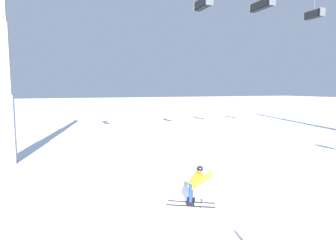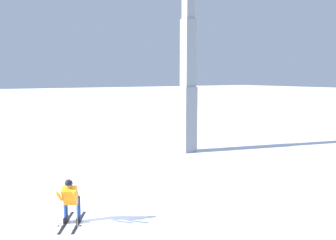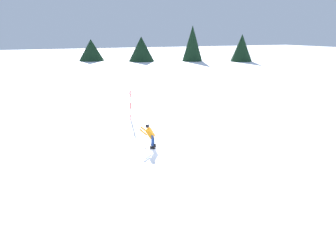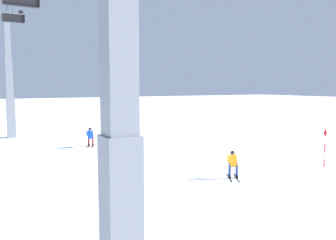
{
  "view_description": "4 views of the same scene",
  "coord_description": "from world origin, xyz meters",
  "px_view_note": "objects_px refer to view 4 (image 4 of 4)",
  "views": [
    {
      "loc": [
        -4.27,
        -9.96,
        4.14
      ],
      "look_at": [
        -0.0,
        0.61,
        2.92
      ],
      "focal_mm": 31.16,
      "sensor_mm": 36.0,
      "label": 1
    },
    {
      "loc": [
        10.98,
        -4.11,
        4.42
      ],
      "look_at": [
        -0.47,
        3.05,
        2.82
      ],
      "focal_mm": 39.43,
      "sensor_mm": 36.0,
      "label": 2
    },
    {
      "loc": [
        7.17,
        16.66,
        6.59
      ],
      "look_at": [
        0.66,
        2.14,
        2.44
      ],
      "focal_mm": 35.96,
      "sensor_mm": 36.0,
      "label": 3
    },
    {
      "loc": [
        -13.8,
        11.01,
        4.95
      ],
      "look_at": [
        0.29,
        3.15,
        3.34
      ],
      "focal_mm": 36.75,
      "sensor_mm": 36.0,
      "label": 4
    }
  ],
  "objects_px": {
    "lift_tower_far": "(9,85)",
    "chairlift_seat_fourth": "(13,18)",
    "skier_carving_main": "(233,162)",
    "skier_distant_uphill": "(90,135)",
    "trail_marker_pole": "(325,147)",
    "chairlift_seat_middle": "(21,1)",
    "lift_tower_near": "(119,84)"
  },
  "relations": [
    {
      "from": "skier_distant_uphill",
      "to": "trail_marker_pole",
      "type": "bearing_deg",
      "value": -143.32
    },
    {
      "from": "skier_distant_uphill",
      "to": "skier_carving_main",
      "type": "bearing_deg",
      "value": -163.02
    },
    {
      "from": "lift_tower_far",
      "to": "trail_marker_pole",
      "type": "relative_size",
      "value": 5.12
    },
    {
      "from": "lift_tower_near",
      "to": "skier_distant_uphill",
      "type": "height_order",
      "value": "lift_tower_near"
    },
    {
      "from": "chairlift_seat_middle",
      "to": "skier_distant_uphill",
      "type": "height_order",
      "value": "chairlift_seat_middle"
    },
    {
      "from": "skier_carving_main",
      "to": "lift_tower_far",
      "type": "xyz_separation_m",
      "value": [
        21.56,
        9.17,
        4.23
      ]
    },
    {
      "from": "chairlift_seat_middle",
      "to": "trail_marker_pole",
      "type": "relative_size",
      "value": 0.98
    },
    {
      "from": "chairlift_seat_middle",
      "to": "chairlift_seat_fourth",
      "type": "bearing_deg",
      "value": 0.0
    },
    {
      "from": "skier_carving_main",
      "to": "chairlift_seat_fourth",
      "type": "height_order",
      "value": "chairlift_seat_fourth"
    },
    {
      "from": "lift_tower_far",
      "to": "chairlift_seat_fourth",
      "type": "relative_size",
      "value": 5.73
    },
    {
      "from": "chairlift_seat_fourth",
      "to": "lift_tower_near",
      "type": "bearing_deg",
      "value": -180.0
    },
    {
      "from": "chairlift_seat_middle",
      "to": "skier_distant_uphill",
      "type": "xyz_separation_m",
      "value": [
        2.96,
        -5.18,
        -9.42
      ]
    },
    {
      "from": "chairlift_seat_fourth",
      "to": "skier_distant_uphill",
      "type": "relative_size",
      "value": 1.24
    },
    {
      "from": "lift_tower_near",
      "to": "chairlift_seat_middle",
      "type": "distance_m",
      "value": 17.91
    },
    {
      "from": "skier_carving_main",
      "to": "chairlift_seat_middle",
      "type": "height_order",
      "value": "chairlift_seat_middle"
    },
    {
      "from": "lift_tower_far",
      "to": "chairlift_seat_middle",
      "type": "height_order",
      "value": "lift_tower_far"
    },
    {
      "from": "lift_tower_far",
      "to": "skier_distant_uphill",
      "type": "bearing_deg",
      "value": -148.64
    },
    {
      "from": "lift_tower_near",
      "to": "lift_tower_far",
      "type": "xyz_separation_m",
      "value": [
        28.56,
        0.0,
        0.06
      ]
    },
    {
      "from": "trail_marker_pole",
      "to": "skier_distant_uphill",
      "type": "bearing_deg",
      "value": 36.68
    },
    {
      "from": "lift_tower_far",
      "to": "skier_distant_uphill",
      "type": "height_order",
      "value": "lift_tower_far"
    },
    {
      "from": "skier_carving_main",
      "to": "trail_marker_pole",
      "type": "distance_m",
      "value": 6.48
    },
    {
      "from": "trail_marker_pole",
      "to": "skier_carving_main",
      "type": "bearing_deg",
      "value": 82.04
    },
    {
      "from": "chairlift_seat_fourth",
      "to": "chairlift_seat_middle",
      "type": "bearing_deg",
      "value": -180.0
    },
    {
      "from": "lift_tower_near",
      "to": "skier_distant_uphill",
      "type": "xyz_separation_m",
      "value": [
        20.06,
        -5.18,
        -4.08
      ]
    },
    {
      "from": "lift_tower_far",
      "to": "chairlift_seat_middle",
      "type": "xyz_separation_m",
      "value": [
        -11.46,
        0.0,
        5.29
      ]
    },
    {
      "from": "lift_tower_near",
      "to": "lift_tower_far",
      "type": "distance_m",
      "value": 28.56
    },
    {
      "from": "chairlift_seat_middle",
      "to": "chairlift_seat_fourth",
      "type": "height_order",
      "value": "same"
    },
    {
      "from": "chairlift_seat_middle",
      "to": "lift_tower_far",
      "type": "bearing_deg",
      "value": 0.0
    },
    {
      "from": "skier_carving_main",
      "to": "chairlift_seat_fourth",
      "type": "xyz_separation_m",
      "value": [
        15.35,
        9.17,
        9.38
      ]
    },
    {
      "from": "lift_tower_far",
      "to": "chairlift_seat_fourth",
      "type": "bearing_deg",
      "value": 180.0
    },
    {
      "from": "chairlift_seat_middle",
      "to": "trail_marker_pole",
      "type": "distance_m",
      "value": 21.11
    },
    {
      "from": "lift_tower_far",
      "to": "chairlift_seat_middle",
      "type": "bearing_deg",
      "value": 180.0
    }
  ]
}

